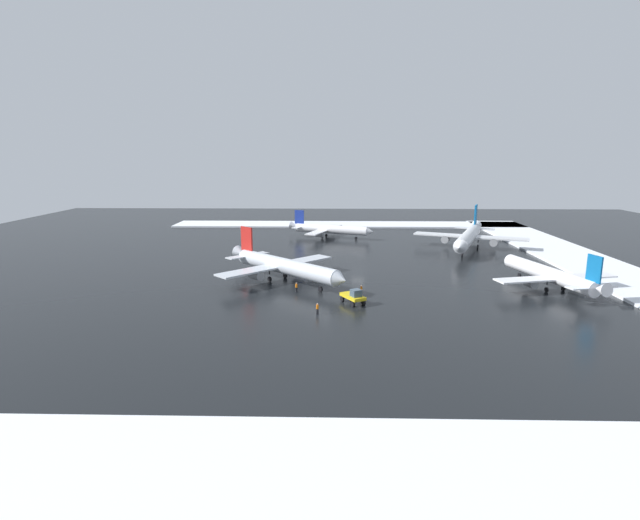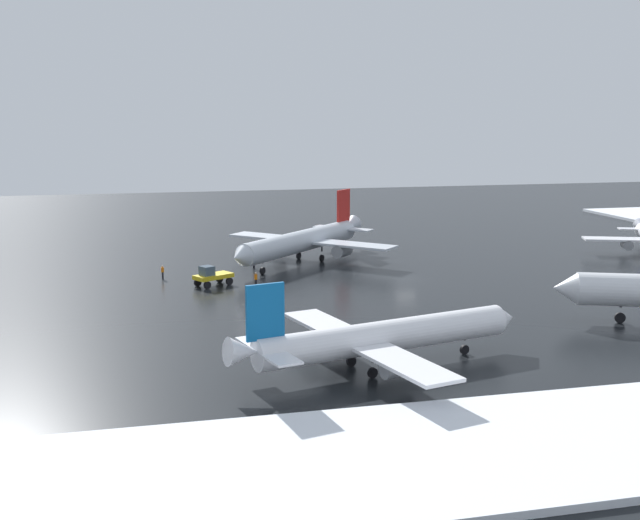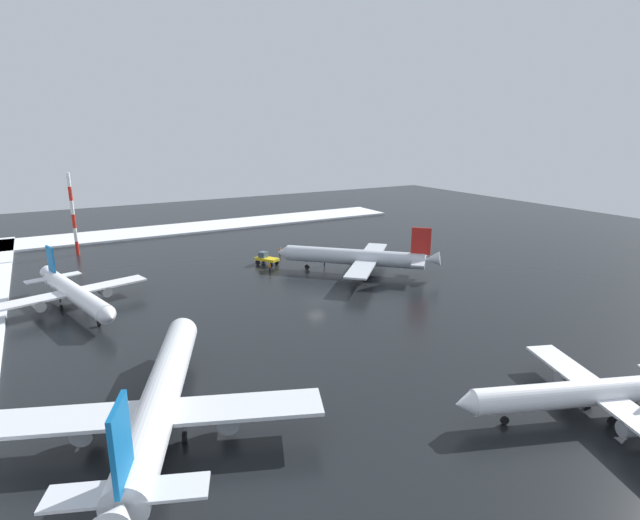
{
  "view_description": "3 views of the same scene",
  "coord_description": "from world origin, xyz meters",
  "px_view_note": "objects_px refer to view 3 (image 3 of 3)",
  "views": [
    {
      "loc": [
        -100.17,
        5.39,
        23.2
      ],
      "look_at": [
        -8.11,
        7.66,
        3.79
      ],
      "focal_mm": 28.0,
      "sensor_mm": 36.0,
      "label": 1
    },
    {
      "loc": [
        -33.26,
        -92.1,
        20.33
      ],
      "look_at": [
        -10.15,
        3.5,
        2.28
      ],
      "focal_mm": 45.0,
      "sensor_mm": 36.0,
      "label": 2
    },
    {
      "loc": [
        64.46,
        -35.92,
        26.3
      ],
      "look_at": [
        -5.28,
        3.68,
        4.97
      ],
      "focal_mm": 28.0,
      "sensor_mm": 36.0,
      "label": 3
    }
  ],
  "objects_px": {
    "airplane_foreground_jet": "(161,398)",
    "airplane_far_rear": "(588,393)",
    "airplane_parked_portside": "(75,293)",
    "pushback_tug": "(266,258)",
    "airplane_parked_starboard": "(358,257)",
    "ground_crew_by_nose_gear": "(280,251)",
    "ground_crew_mid_apron": "(270,267)",
    "ground_crew_near_tug": "(324,261)",
    "antenna_mast": "(73,214)"
  },
  "relations": [
    {
      "from": "airplane_parked_starboard",
      "to": "antenna_mast",
      "type": "relative_size",
      "value": 1.4
    },
    {
      "from": "pushback_tug",
      "to": "ground_crew_by_nose_gear",
      "type": "relative_size",
      "value": 2.97
    },
    {
      "from": "ground_crew_by_nose_gear",
      "to": "ground_crew_near_tug",
      "type": "distance_m",
      "value": 12.73
    },
    {
      "from": "airplane_foreground_jet",
      "to": "airplane_far_rear",
      "type": "height_order",
      "value": "airplane_foreground_jet"
    },
    {
      "from": "pushback_tug",
      "to": "ground_crew_mid_apron",
      "type": "xyz_separation_m",
      "value": [
        5.09,
        -1.5,
        -0.31
      ]
    },
    {
      "from": "airplane_foreground_jet",
      "to": "pushback_tug",
      "type": "xyz_separation_m",
      "value": [
        -47.29,
        30.65,
        -2.05
      ]
    },
    {
      "from": "ground_crew_by_nose_gear",
      "to": "ground_crew_mid_apron",
      "type": "bearing_deg",
      "value": -55.77
    },
    {
      "from": "pushback_tug",
      "to": "ground_crew_near_tug",
      "type": "height_order",
      "value": "pushback_tug"
    },
    {
      "from": "airplane_parked_starboard",
      "to": "antenna_mast",
      "type": "distance_m",
      "value": 60.69
    },
    {
      "from": "airplane_parked_portside",
      "to": "antenna_mast",
      "type": "relative_size",
      "value": 1.53
    },
    {
      "from": "ground_crew_by_nose_gear",
      "to": "ground_crew_near_tug",
      "type": "relative_size",
      "value": 1.0
    },
    {
      "from": "airplane_parked_starboard",
      "to": "airplane_parked_portside",
      "type": "height_order",
      "value": "airplane_parked_starboard"
    },
    {
      "from": "airplane_parked_starboard",
      "to": "airplane_far_rear",
      "type": "bearing_deg",
      "value": 125.22
    },
    {
      "from": "airplane_parked_portside",
      "to": "ground_crew_near_tug",
      "type": "relative_size",
      "value": 15.61
    },
    {
      "from": "ground_crew_near_tug",
      "to": "ground_crew_mid_apron",
      "type": "relative_size",
      "value": 1.0
    },
    {
      "from": "airplane_parked_portside",
      "to": "ground_crew_mid_apron",
      "type": "relative_size",
      "value": 15.61
    },
    {
      "from": "airplane_parked_starboard",
      "to": "ground_crew_mid_apron",
      "type": "relative_size",
      "value": 14.22
    },
    {
      "from": "airplane_far_rear",
      "to": "ground_crew_mid_apron",
      "type": "relative_size",
      "value": 14.3
    },
    {
      "from": "airplane_far_rear",
      "to": "ground_crew_by_nose_gear",
      "type": "relative_size",
      "value": 14.3
    },
    {
      "from": "ground_crew_by_nose_gear",
      "to": "antenna_mast",
      "type": "bearing_deg",
      "value": -141.96
    },
    {
      "from": "airplane_foreground_jet",
      "to": "airplane_far_rear",
      "type": "distance_m",
      "value": 38.98
    },
    {
      "from": "ground_crew_by_nose_gear",
      "to": "antenna_mast",
      "type": "distance_m",
      "value": 43.92
    },
    {
      "from": "pushback_tug",
      "to": "airplane_parked_portside",
      "type": "bearing_deg",
      "value": 76.02
    },
    {
      "from": "airplane_foreground_jet",
      "to": "antenna_mast",
      "type": "relative_size",
      "value": 1.86
    },
    {
      "from": "airplane_far_rear",
      "to": "ground_crew_by_nose_gear",
      "type": "bearing_deg",
      "value": -70.09
    },
    {
      "from": "ground_crew_by_nose_gear",
      "to": "airplane_parked_portside",
      "type": "bearing_deg",
      "value": -91.27
    },
    {
      "from": "airplane_far_rear",
      "to": "pushback_tug",
      "type": "height_order",
      "value": "airplane_far_rear"
    },
    {
      "from": "airplane_far_rear",
      "to": "pushback_tug",
      "type": "bearing_deg",
      "value": -65.22
    },
    {
      "from": "ground_crew_by_nose_gear",
      "to": "airplane_far_rear",
      "type": "bearing_deg",
      "value": -23.04
    },
    {
      "from": "airplane_parked_starboard",
      "to": "airplane_foreground_jet",
      "type": "relative_size",
      "value": 0.75
    },
    {
      "from": "ground_crew_by_nose_gear",
      "to": "ground_crew_near_tug",
      "type": "bearing_deg",
      "value": -3.78
    },
    {
      "from": "airplane_parked_portside",
      "to": "ground_crew_by_nose_gear",
      "type": "relative_size",
      "value": 15.61
    },
    {
      "from": "ground_crew_by_nose_gear",
      "to": "antenna_mast",
      "type": "xyz_separation_m",
      "value": [
        -21.61,
        -37.45,
        7.74
      ]
    },
    {
      "from": "airplane_far_rear",
      "to": "antenna_mast",
      "type": "height_order",
      "value": "antenna_mast"
    },
    {
      "from": "airplane_parked_starboard",
      "to": "ground_crew_mid_apron",
      "type": "xyz_separation_m",
      "value": [
        -8.85,
        -13.98,
        -2.06
      ]
    },
    {
      "from": "airplane_parked_starboard",
      "to": "antenna_mast",
      "type": "bearing_deg",
      "value": 1.61
    },
    {
      "from": "airplane_parked_portside",
      "to": "pushback_tug",
      "type": "bearing_deg",
      "value": 91.53
    },
    {
      "from": "airplane_parked_portside",
      "to": "ground_crew_mid_apron",
      "type": "xyz_separation_m",
      "value": [
        -4.69,
        33.37,
        -1.68
      ]
    },
    {
      "from": "ground_crew_mid_apron",
      "to": "antenna_mast",
      "type": "relative_size",
      "value": 0.1
    },
    {
      "from": "airplane_foreground_jet",
      "to": "ground_crew_mid_apron",
      "type": "relative_size",
      "value": 18.99
    },
    {
      "from": "airplane_far_rear",
      "to": "ground_crew_mid_apron",
      "type": "bearing_deg",
      "value": -63.46
    },
    {
      "from": "airplane_parked_portside",
      "to": "antenna_mast",
      "type": "distance_m",
      "value": 37.51
    },
    {
      "from": "airplane_far_rear",
      "to": "ground_crew_by_nose_gear",
      "type": "distance_m",
      "value": 70.06
    },
    {
      "from": "airplane_parked_starboard",
      "to": "airplane_far_rear",
      "type": "height_order",
      "value": "airplane_parked_starboard"
    },
    {
      "from": "ground_crew_by_nose_gear",
      "to": "ground_crew_mid_apron",
      "type": "relative_size",
      "value": 1.0
    },
    {
      "from": "airplane_parked_starboard",
      "to": "ground_crew_near_tug",
      "type": "distance_m",
      "value": 8.17
    },
    {
      "from": "antenna_mast",
      "to": "airplane_parked_starboard",
      "type": "bearing_deg",
      "value": 47.2
    },
    {
      "from": "ground_crew_near_tug",
      "to": "antenna_mast",
      "type": "xyz_separation_m",
      "value": [
        -33.7,
        -41.42,
        7.74
      ]
    },
    {
      "from": "airplane_parked_starboard",
      "to": "airplane_foreground_jet",
      "type": "height_order",
      "value": "airplane_foreground_jet"
    },
    {
      "from": "antenna_mast",
      "to": "airplane_parked_portside",
      "type": "bearing_deg",
      "value": -4.67
    }
  ]
}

